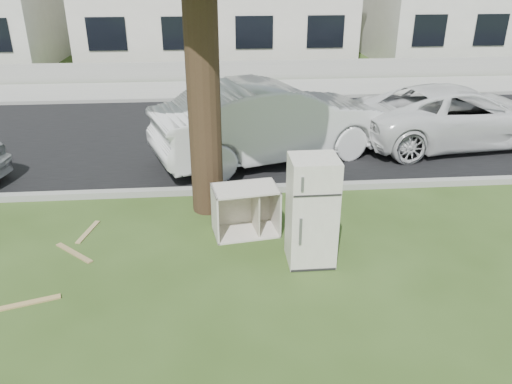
{
  "coord_description": "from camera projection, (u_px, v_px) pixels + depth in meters",
  "views": [
    {
      "loc": [
        -0.24,
        -6.17,
        3.95
      ],
      "look_at": [
        0.34,
        0.6,
        0.84
      ],
      "focal_mm": 35.0,
      "sensor_mm": 36.0,
      "label": 1
    }
  ],
  "objects": [
    {
      "name": "ground",
      "position": [
        236.0,
        262.0,
        7.25
      ],
      "size": [
        120.0,
        120.0,
        0.0
      ],
      "primitive_type": "plane",
      "color": "#2D4318"
    },
    {
      "name": "road",
      "position": [
        225.0,
        135.0,
        12.69
      ],
      "size": [
        120.0,
        7.0,
        0.01
      ],
      "primitive_type": "cube",
      "color": "black",
      "rests_on": "ground"
    },
    {
      "name": "kerb_near",
      "position": [
        230.0,
        193.0,
        9.47
      ],
      "size": [
        120.0,
        0.18,
        0.12
      ],
      "primitive_type": "cube",
      "color": "gray",
      "rests_on": "ground"
    },
    {
      "name": "kerb_far",
      "position": [
        221.0,
        100.0,
        15.91
      ],
      "size": [
        120.0,
        0.18,
        0.12
      ],
      "primitive_type": "cube",
      "color": "gray",
      "rests_on": "ground"
    },
    {
      "name": "sidewalk",
      "position": [
        220.0,
        90.0,
        17.22
      ],
      "size": [
        120.0,
        2.8,
        0.01
      ],
      "primitive_type": "cube",
      "color": "gray",
      "rests_on": "ground"
    },
    {
      "name": "low_wall",
      "position": [
        219.0,
        71.0,
        18.52
      ],
      "size": [
        120.0,
        0.15,
        0.7
      ],
      "primitive_type": "cube",
      "color": "gray",
      "rests_on": "ground"
    },
    {
      "name": "fridge",
      "position": [
        312.0,
        211.0,
        6.99
      ],
      "size": [
        0.66,
        0.61,
        1.59
      ],
      "primitive_type": "cube",
      "rotation": [
        0.0,
        0.0,
        0.01
      ],
      "color": "#BBB5A9",
      "rests_on": "ground"
    },
    {
      "name": "cabinet",
      "position": [
        246.0,
        210.0,
        7.91
      ],
      "size": [
        1.09,
        0.77,
        0.79
      ],
      "primitive_type": "cube",
      "rotation": [
        0.0,
        0.0,
        0.15
      ],
      "color": "silver",
      "rests_on": "ground"
    },
    {
      "name": "plank_a",
      "position": [
        14.0,
        306.0,
        6.31
      ],
      "size": [
        1.09,
        0.42,
        0.02
      ],
      "primitive_type": "cube",
      "rotation": [
        0.0,
        0.0,
        0.3
      ],
      "color": "#A3864E",
      "rests_on": "ground"
    },
    {
      "name": "plank_b",
      "position": [
        74.0,
        253.0,
        7.47
      ],
      "size": [
        0.67,
        0.64,
        0.02
      ],
      "primitive_type": "cube",
      "rotation": [
        0.0,
        0.0,
        -0.75
      ],
      "color": "#927A4C",
      "rests_on": "ground"
    },
    {
      "name": "plank_c",
      "position": [
        88.0,
        232.0,
        8.06
      ],
      "size": [
        0.25,
        0.74,
        0.02
      ],
      "primitive_type": "cube",
      "rotation": [
        0.0,
        0.0,
        1.34
      ],
      "color": "#9F8A58",
      "rests_on": "ground"
    },
    {
      "name": "car_center",
      "position": [
        273.0,
        121.0,
        10.81
      ],
      "size": [
        5.49,
        3.37,
        1.71
      ],
      "primitive_type": "imported",
      "rotation": [
        0.0,
        0.0,
        1.9
      ],
      "color": "silver",
      "rests_on": "ground"
    },
    {
      "name": "car_right",
      "position": [
        458.0,
        115.0,
        11.8
      ],
      "size": [
        5.25,
        2.91,
        1.39
      ],
      "primitive_type": "imported",
      "rotation": [
        0.0,
        0.0,
        1.69
      ],
      "color": "silver",
      "rests_on": "ground"
    }
  ]
}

